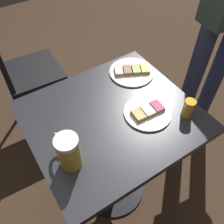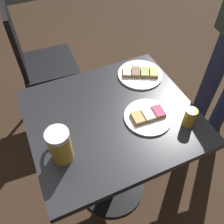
{
  "view_description": "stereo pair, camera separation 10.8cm",
  "coord_description": "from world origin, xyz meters",
  "px_view_note": "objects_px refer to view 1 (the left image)",
  "views": [
    {
      "loc": [
        0.38,
        0.59,
        1.62
      ],
      "look_at": [
        0.0,
        0.0,
        0.79
      ],
      "focal_mm": 38.8,
      "sensor_mm": 36.0,
      "label": 1
    },
    {
      "loc": [
        0.29,
        0.64,
        1.62
      ],
      "look_at": [
        0.0,
        0.0,
        0.79
      ],
      "focal_mm": 38.8,
      "sensor_mm": 36.0,
      "label": 2
    }
  ],
  "objects_px": {
    "plate_near": "(147,112)",
    "cafe_chair": "(20,68)",
    "beer_mug": "(68,151)",
    "beer_glass_small": "(188,108)",
    "plate_far": "(132,71)"
  },
  "relations": [
    {
      "from": "beer_mug",
      "to": "beer_glass_small",
      "type": "relative_size",
      "value": 1.75
    },
    {
      "from": "plate_near",
      "to": "beer_glass_small",
      "type": "relative_size",
      "value": 2.38
    },
    {
      "from": "plate_near",
      "to": "beer_mug",
      "type": "distance_m",
      "value": 0.41
    },
    {
      "from": "beer_glass_small",
      "to": "cafe_chair",
      "type": "height_order",
      "value": "cafe_chair"
    },
    {
      "from": "plate_near",
      "to": "plate_far",
      "type": "xyz_separation_m",
      "value": [
        -0.11,
        -0.27,
        0.0
      ]
    },
    {
      "from": "plate_near",
      "to": "beer_glass_small",
      "type": "distance_m",
      "value": 0.18
    },
    {
      "from": "plate_far",
      "to": "beer_mug",
      "type": "relative_size",
      "value": 1.49
    },
    {
      "from": "plate_near",
      "to": "plate_far",
      "type": "bearing_deg",
      "value": -111.4
    },
    {
      "from": "plate_far",
      "to": "beer_mug",
      "type": "bearing_deg",
      "value": 30.63
    },
    {
      "from": "cafe_chair",
      "to": "beer_glass_small",
      "type": "bearing_deg",
      "value": 28.69
    },
    {
      "from": "plate_near",
      "to": "beer_mug",
      "type": "xyz_separation_m",
      "value": [
        0.41,
        0.03,
        0.07
      ]
    },
    {
      "from": "plate_near",
      "to": "cafe_chair",
      "type": "bearing_deg",
      "value": -69.26
    },
    {
      "from": "plate_near",
      "to": "cafe_chair",
      "type": "relative_size",
      "value": 0.22
    },
    {
      "from": "cafe_chair",
      "to": "plate_near",
      "type": "bearing_deg",
      "value": 23.77
    },
    {
      "from": "plate_near",
      "to": "beer_glass_small",
      "type": "xyz_separation_m",
      "value": [
        -0.14,
        0.1,
        0.04
      ]
    }
  ]
}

